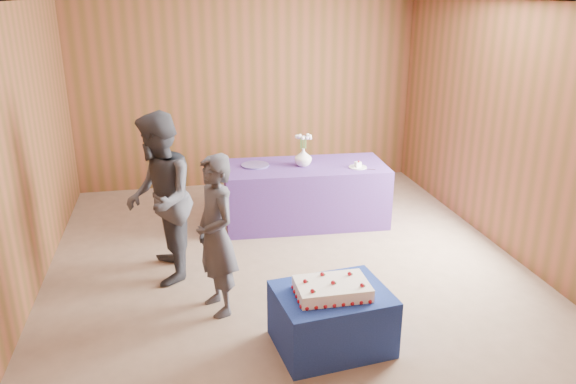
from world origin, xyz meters
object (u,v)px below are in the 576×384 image
object	(u,v)px
serving_table	(305,194)
cake_table	(332,319)
guest_left	(216,236)
sheet_cake	(332,289)
vase	(303,157)
guest_right	(160,199)

from	to	relation	value
serving_table	cake_table	bearing A→B (deg)	-95.60
cake_table	guest_left	world-z (taller)	guest_left
cake_table	sheet_cake	distance (m)	0.31
vase	guest_left	xyz separation A→B (m)	(-1.23, -1.89, -0.12)
vase	serving_table	bearing A→B (deg)	13.71
cake_table	sheet_cake	world-z (taller)	sheet_cake
cake_table	vase	bearing A→B (deg)	75.36
sheet_cake	vase	distance (m)	2.72
cake_table	guest_right	xyz separation A→B (m)	(-1.35, 1.48, 0.61)
guest_right	serving_table	bearing A→B (deg)	122.22
vase	guest_right	distance (m)	2.07
cake_table	sheet_cake	size ratio (longest dim) A/B	1.49
sheet_cake	vase	xyz separation A→B (m)	(0.39, 2.68, 0.31)
sheet_cake	guest_right	distance (m)	2.05
cake_table	guest_right	size ratio (longest dim) A/B	0.52
serving_table	vase	xyz separation A→B (m)	(-0.03, -0.01, 0.48)
serving_table	sheet_cake	size ratio (longest dim) A/B	3.30
sheet_cake	guest_left	distance (m)	1.17
cake_table	vase	size ratio (longest dim) A/B	4.09
vase	guest_right	bearing A→B (deg)	-146.16
sheet_cake	guest_left	world-z (taller)	guest_left
sheet_cake	guest_left	xyz separation A→B (m)	(-0.85, 0.79, 0.19)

